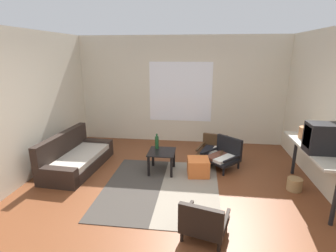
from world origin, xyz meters
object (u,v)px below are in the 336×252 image
at_px(couch, 75,158).
at_px(ottoman_orange, 198,167).
at_px(wicker_basket, 294,184).
at_px(glass_bottle, 157,142).
at_px(coffee_table, 162,156).
at_px(crt_television, 324,138).
at_px(console_shelf, 315,152).
at_px(clay_vase, 306,132).
at_px(armchair_corner, 224,154).
at_px(armchair_striped_foreground, 204,222).
at_px(armchair_by_window, 213,149).

height_order(couch, ottoman_orange, couch).
distance_m(couch, wicker_basket, 4.15).
bearing_deg(glass_bottle, coffee_table, -53.13).
height_order(coffee_table, wicker_basket, coffee_table).
bearing_deg(crt_television, console_shelf, 89.17).
xyz_separation_m(couch, ottoman_orange, (2.48, -0.00, -0.05)).
height_order(crt_television, clay_vase, crt_television).
height_order(coffee_table, armchair_corner, armchair_corner).
distance_m(couch, crt_television, 4.45).
xyz_separation_m(armchair_striped_foreground, glass_bottle, (-0.93, 2.00, 0.32)).
xyz_separation_m(armchair_striped_foreground, console_shelf, (1.75, 1.28, 0.51)).
bearing_deg(clay_vase, armchair_corner, 160.07).
relative_size(coffee_table, glass_bottle, 1.80).
xyz_separation_m(ottoman_orange, wicker_basket, (1.65, -0.36, -0.06)).
height_order(clay_vase, glass_bottle, clay_vase).
xyz_separation_m(coffee_table, glass_bottle, (-0.12, 0.16, 0.22)).
distance_m(crt_television, glass_bottle, 2.88).
relative_size(coffee_table, crt_television, 1.10).
bearing_deg(coffee_table, console_shelf, -12.27).
distance_m(coffee_table, armchair_corner, 1.29).
distance_m(armchair_corner, ottoman_orange, 0.70).
distance_m(crt_television, clay_vase, 0.69).
relative_size(armchair_corner, crt_television, 1.67).
bearing_deg(armchair_striped_foreground, armchair_by_window, 85.32).
xyz_separation_m(armchair_striped_foreground, armchair_corner, (0.42, 2.22, 0.03)).
bearing_deg(armchair_striped_foreground, coffee_table, 113.74).
distance_m(coffee_table, ottoman_orange, 0.74).
relative_size(console_shelf, glass_bottle, 5.60).
relative_size(armchair_corner, glass_bottle, 2.73).
relative_size(armchair_striped_foreground, ottoman_orange, 1.68).
height_order(armchair_by_window, crt_television, crt_television).
xyz_separation_m(coffee_table, armchair_by_window, (1.02, 0.82, -0.12)).
bearing_deg(ottoman_orange, armchair_by_window, 70.90).
bearing_deg(ottoman_orange, armchair_striped_foreground, -87.06).
bearing_deg(armchair_by_window, crt_television, -46.24).
distance_m(coffee_table, clay_vase, 2.63).
height_order(coffee_table, ottoman_orange, coffee_table).
bearing_deg(armchair_corner, wicker_basket, -35.58).
bearing_deg(couch, wicker_basket, -4.94).
height_order(glass_bottle, wicker_basket, glass_bottle).
bearing_deg(armchair_by_window, wicker_basket, -42.79).
relative_size(crt_television, wicker_basket, 2.01).
xyz_separation_m(coffee_table, clay_vase, (2.55, -0.09, 0.62)).
height_order(armchair_striped_foreground, glass_bottle, glass_bottle).
height_order(coffee_table, clay_vase, clay_vase).
height_order(console_shelf, crt_television, crt_television).
bearing_deg(clay_vase, ottoman_orange, 179.36).
height_order(armchair_by_window, clay_vase, clay_vase).
bearing_deg(armchair_striped_foreground, glass_bottle, 114.94).
distance_m(armchair_striped_foreground, ottoman_orange, 1.77).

